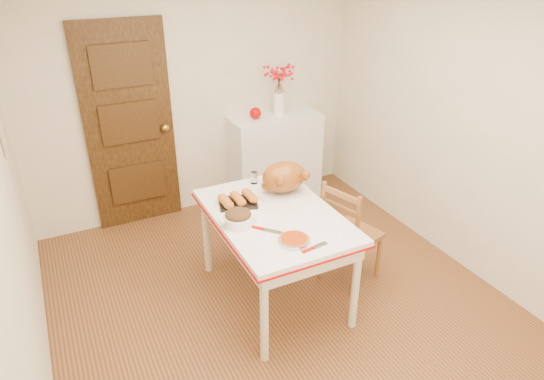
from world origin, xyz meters
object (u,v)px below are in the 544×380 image
sideboard (275,158)px  pumpkin_pie (294,239)px  kitchen_table (275,256)px  turkey_platter (284,178)px  chair_oak (351,232)px

sideboard → pumpkin_pie: 2.21m
kitchen_table → turkey_platter: size_ratio=3.06×
sideboard → chair_oak: 1.65m
sideboard → chair_oak: (-0.11, -1.65, -0.02)m
turkey_platter → pumpkin_pie: size_ratio=1.96×
kitchen_table → turkey_platter: (0.22, 0.26, 0.54)m
sideboard → kitchen_table: 1.78m
chair_oak → turkey_platter: turkey_platter is taller
sideboard → turkey_platter: turkey_platter is taller
pumpkin_pie → sideboard: bearing=66.7°
chair_oak → sideboard: bearing=-20.7°
sideboard → kitchen_table: sideboard is taller
sideboard → turkey_platter: (-0.59, -1.32, 0.44)m
sideboard → chair_oak: bearing=-93.7°
pumpkin_pie → chair_oak: bearing=24.9°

